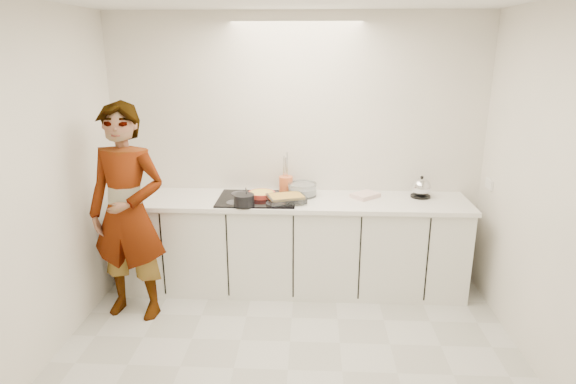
{
  "coord_description": "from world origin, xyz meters",
  "views": [
    {
      "loc": [
        0.15,
        -3.0,
        2.27
      ],
      "look_at": [
        -0.05,
        1.05,
        1.05
      ],
      "focal_mm": 30.0,
      "sensor_mm": 36.0,
      "label": 1
    }
  ],
  "objects_px": {
    "tart_dish": "(262,194)",
    "kettle": "(421,188)",
    "baking_dish": "(286,198)",
    "mixing_bowl": "(302,190)",
    "saucepan": "(244,200)",
    "cook": "(128,213)",
    "hob": "(257,199)",
    "utensil_crock": "(286,185)"
  },
  "relations": [
    {
      "from": "tart_dish",
      "to": "baking_dish",
      "type": "distance_m",
      "value": 0.29
    },
    {
      "from": "saucepan",
      "to": "baking_dish",
      "type": "relative_size",
      "value": 0.58
    },
    {
      "from": "utensil_crock",
      "to": "mixing_bowl",
      "type": "bearing_deg",
      "value": -26.95
    },
    {
      "from": "mixing_bowl",
      "to": "tart_dish",
      "type": "bearing_deg",
      "value": -168.15
    },
    {
      "from": "kettle",
      "to": "hob",
      "type": "bearing_deg",
      "value": -174.57
    },
    {
      "from": "baking_dish",
      "to": "hob",
      "type": "bearing_deg",
      "value": 159.51
    },
    {
      "from": "saucepan",
      "to": "kettle",
      "type": "height_order",
      "value": "kettle"
    },
    {
      "from": "hob",
      "to": "mixing_bowl",
      "type": "bearing_deg",
      "value": 18.03
    },
    {
      "from": "saucepan",
      "to": "cook",
      "type": "height_order",
      "value": "cook"
    },
    {
      "from": "hob",
      "to": "mixing_bowl",
      "type": "height_order",
      "value": "mixing_bowl"
    },
    {
      "from": "tart_dish",
      "to": "kettle",
      "type": "distance_m",
      "value": 1.51
    },
    {
      "from": "kettle",
      "to": "utensil_crock",
      "type": "xyz_separation_m",
      "value": [
        -1.28,
        0.07,
        -0.01
      ]
    },
    {
      "from": "mixing_bowl",
      "to": "cook",
      "type": "xyz_separation_m",
      "value": [
        -1.46,
        -0.65,
        -0.03
      ]
    },
    {
      "from": "hob",
      "to": "utensil_crock",
      "type": "height_order",
      "value": "utensil_crock"
    },
    {
      "from": "hob",
      "to": "tart_dish",
      "type": "bearing_deg",
      "value": 56.53
    },
    {
      "from": "tart_dish",
      "to": "saucepan",
      "type": "height_order",
      "value": "saucepan"
    },
    {
      "from": "mixing_bowl",
      "to": "baking_dish",
      "type": "bearing_deg",
      "value": -120.69
    },
    {
      "from": "hob",
      "to": "saucepan",
      "type": "distance_m",
      "value": 0.25
    },
    {
      "from": "tart_dish",
      "to": "baking_dish",
      "type": "relative_size",
      "value": 0.78
    },
    {
      "from": "hob",
      "to": "tart_dish",
      "type": "distance_m",
      "value": 0.07
    },
    {
      "from": "utensil_crock",
      "to": "cook",
      "type": "xyz_separation_m",
      "value": [
        -1.3,
        -0.73,
        -0.06
      ]
    },
    {
      "from": "hob",
      "to": "kettle",
      "type": "distance_m",
      "value": 1.55
    },
    {
      "from": "saucepan",
      "to": "baking_dish",
      "type": "xyz_separation_m",
      "value": [
        0.37,
        0.12,
        -0.02
      ]
    },
    {
      "from": "hob",
      "to": "kettle",
      "type": "height_order",
      "value": "kettle"
    },
    {
      "from": "cook",
      "to": "utensil_crock",
      "type": "bearing_deg",
      "value": 38.06
    },
    {
      "from": "saucepan",
      "to": "mixing_bowl",
      "type": "height_order",
      "value": "saucepan"
    },
    {
      "from": "hob",
      "to": "cook",
      "type": "distance_m",
      "value": 1.16
    },
    {
      "from": "tart_dish",
      "to": "kettle",
      "type": "relative_size",
      "value": 1.23
    },
    {
      "from": "mixing_bowl",
      "to": "cook",
      "type": "relative_size",
      "value": 0.19
    },
    {
      "from": "tart_dish",
      "to": "kettle",
      "type": "xyz_separation_m",
      "value": [
        1.5,
        0.09,
        0.05
      ]
    },
    {
      "from": "utensil_crock",
      "to": "kettle",
      "type": "bearing_deg",
      "value": -3.25
    },
    {
      "from": "hob",
      "to": "cook",
      "type": "bearing_deg",
      "value": -153.66
    },
    {
      "from": "mixing_bowl",
      "to": "utensil_crock",
      "type": "distance_m",
      "value": 0.18
    },
    {
      "from": "baking_dish",
      "to": "kettle",
      "type": "xyz_separation_m",
      "value": [
        1.26,
        0.25,
        0.04
      ]
    },
    {
      "from": "tart_dish",
      "to": "mixing_bowl",
      "type": "relative_size",
      "value": 0.87
    },
    {
      "from": "tart_dish",
      "to": "mixing_bowl",
      "type": "distance_m",
      "value": 0.39
    },
    {
      "from": "saucepan",
      "to": "mixing_bowl",
      "type": "bearing_deg",
      "value": 35.28
    },
    {
      "from": "baking_dish",
      "to": "kettle",
      "type": "distance_m",
      "value": 1.29
    },
    {
      "from": "kettle",
      "to": "mixing_bowl",
      "type": "bearing_deg",
      "value": -179.51
    },
    {
      "from": "tart_dish",
      "to": "cook",
      "type": "bearing_deg",
      "value": -152.05
    },
    {
      "from": "saucepan",
      "to": "hob",
      "type": "bearing_deg",
      "value": 68.17
    },
    {
      "from": "hob",
      "to": "utensil_crock",
      "type": "relative_size",
      "value": 4.34
    }
  ]
}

